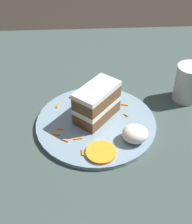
# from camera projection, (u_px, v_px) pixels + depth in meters

# --- Properties ---
(ground_plane) EXTENTS (6.00, 6.00, 0.00)m
(ground_plane) POSITION_uv_depth(u_px,v_px,m) (78.00, 140.00, 0.77)
(ground_plane) COLOR black
(ground_plane) RESTS_ON ground
(dining_table) EXTENTS (1.37, 1.14, 0.03)m
(dining_table) POSITION_uv_depth(u_px,v_px,m) (78.00, 136.00, 0.76)
(dining_table) COLOR #384742
(dining_table) RESTS_ON ground
(plate) EXTENTS (0.29, 0.29, 0.01)m
(plate) POSITION_uv_depth(u_px,v_px,m) (96.00, 123.00, 0.76)
(plate) COLOR gray
(plate) RESTS_ON dining_table
(cake_slice) EXTENTS (0.12, 0.13, 0.09)m
(cake_slice) POSITION_uv_depth(u_px,v_px,m) (97.00, 103.00, 0.75)
(cake_slice) COLOR brown
(cake_slice) RESTS_ON plate
(cream_dollop) EXTENTS (0.06, 0.05, 0.04)m
(cream_dollop) POSITION_uv_depth(u_px,v_px,m) (135.00, 134.00, 0.70)
(cream_dollop) COLOR white
(cream_dollop) RESTS_ON plate
(orange_garnish) EXTENTS (0.07, 0.07, 0.01)m
(orange_garnish) POSITION_uv_depth(u_px,v_px,m) (101.00, 152.00, 0.68)
(orange_garnish) COLOR orange
(orange_garnish) RESTS_ON plate
(carrot_shreds_scatter) EXTENTS (0.20, 0.22, 0.00)m
(carrot_shreds_scatter) POSITION_uv_depth(u_px,v_px,m) (78.00, 124.00, 0.75)
(carrot_shreds_scatter) COLOR orange
(carrot_shreds_scatter) RESTS_ON plate
(drinking_glass) EXTENTS (0.07, 0.07, 0.10)m
(drinking_glass) POSITION_uv_depth(u_px,v_px,m) (188.00, 85.00, 0.82)
(drinking_glass) COLOR beige
(drinking_glass) RESTS_ON dining_table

